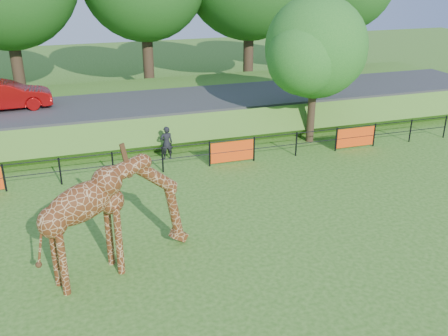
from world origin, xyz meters
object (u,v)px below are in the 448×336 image
(giraffe, at_px, (117,216))
(tree_east, at_px, (317,51))
(visitor, at_px, (167,143))
(car_red, at_px, (5,95))

(giraffe, bearing_deg, tree_east, 17.82)
(giraffe, height_order, tree_east, tree_east)
(visitor, height_order, tree_east, tree_east)
(giraffe, distance_m, car_red, 13.56)
(visitor, distance_m, tree_east, 7.96)
(giraffe, relative_size, visitor, 3.03)
(giraffe, bearing_deg, visitor, 48.29)
(car_red, height_order, tree_east, tree_east)
(car_red, bearing_deg, giraffe, -166.89)
(giraffe, distance_m, visitor, 8.40)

